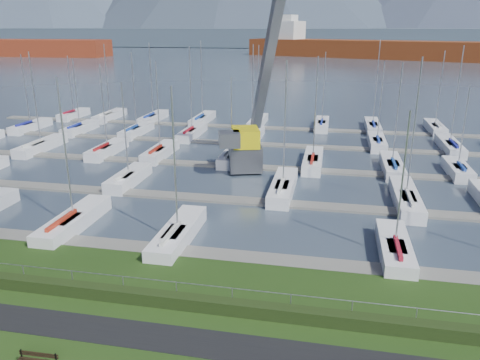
# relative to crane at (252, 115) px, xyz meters

# --- Properties ---
(path) EXTENTS (160.00, 2.00, 0.04)m
(path) POSITION_rel_crane_xyz_m (1.54, -28.89, -5.32)
(path) COLOR black
(path) RESTS_ON grass
(water) EXTENTS (800.00, 540.00, 0.20)m
(water) POSITION_rel_crane_xyz_m (1.54, 234.11, -5.73)
(water) COLOR #3B4756
(hedge) EXTENTS (80.00, 0.70, 0.70)m
(hedge) POSITION_rel_crane_xyz_m (1.54, -26.29, -4.98)
(hedge) COLOR #202F11
(hedge) RESTS_ON grass
(fence) EXTENTS (80.00, 0.04, 0.04)m
(fence) POSITION_rel_crane_xyz_m (1.54, -25.89, -4.13)
(fence) COLOR gray
(fence) RESTS_ON grass
(foothill) EXTENTS (900.00, 80.00, 12.00)m
(foothill) POSITION_rel_crane_xyz_m (1.54, 304.11, 0.67)
(foothill) COLOR #3E4D5B
(foothill) RESTS_ON water
(docks) EXTENTS (90.00, 41.60, 0.25)m
(docks) POSITION_rel_crane_xyz_m (1.54, 0.11, -5.55)
(docks) COLOR gray
(docks) RESTS_ON water
(crane) EXTENTS (7.21, 13.08, 22.35)m
(crane) POSITION_rel_crane_xyz_m (0.00, 0.00, 0.00)
(crane) COLOR #54555B
(crane) RESTS_ON water
(cargo_ship_west) EXTENTS (88.01, 20.61, 21.50)m
(cargo_ship_west) POSITION_rel_crane_xyz_m (-148.29, 164.96, -1.66)
(cargo_ship_west) COLOR maroon
(cargo_ship_west) RESTS_ON water
(cargo_ship_mid) EXTENTS (109.70, 55.25, 21.50)m
(cargo_ship_mid) POSITION_rel_crane_xyz_m (14.91, 186.15, -1.88)
(cargo_ship_mid) COLOR maroon
(cargo_ship_mid) RESTS_ON water
(sailboat_fleet) EXTENTS (75.83, 49.34, 12.67)m
(sailboat_fleet) POSITION_rel_crane_xyz_m (-0.36, 3.87, 0.02)
(sailboat_fleet) COLOR navy
(sailboat_fleet) RESTS_ON water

